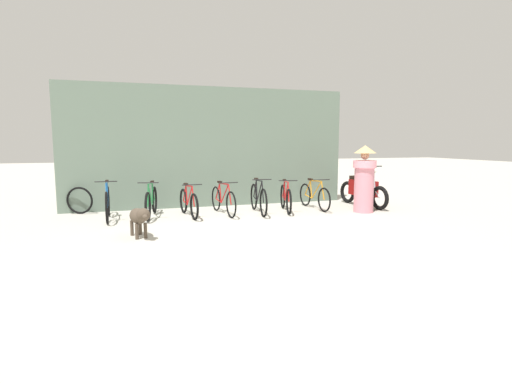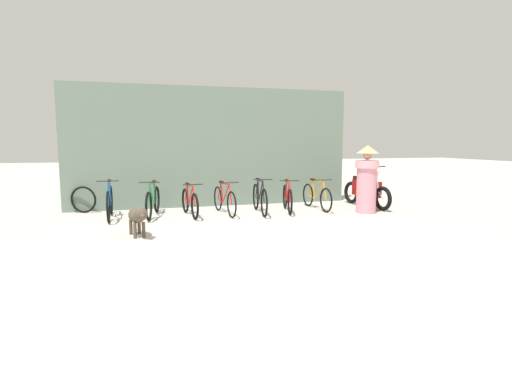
# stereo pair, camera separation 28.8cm
# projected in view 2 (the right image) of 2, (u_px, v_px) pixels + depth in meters

# --- Properties ---
(ground_plane) EXTENTS (60.00, 60.00, 0.00)m
(ground_plane) POSITION_uv_depth(u_px,v_px,m) (248.00, 236.00, 7.47)
(ground_plane) COLOR #B7B2A5
(shop_wall_back) EXTENTS (7.66, 0.20, 3.20)m
(shop_wall_back) POSITION_uv_depth(u_px,v_px,m) (213.00, 147.00, 10.80)
(shop_wall_back) COLOR slate
(shop_wall_back) RESTS_ON ground
(bicycle_0) EXTENTS (0.46, 1.73, 0.91)m
(bicycle_0) POSITION_uv_depth(u_px,v_px,m) (110.00, 202.00, 9.10)
(bicycle_0) COLOR black
(bicycle_0) RESTS_ON ground
(bicycle_1) EXTENTS (0.49, 1.73, 0.86)m
(bicycle_1) POSITION_uv_depth(u_px,v_px,m) (153.00, 202.00, 9.38)
(bicycle_1) COLOR black
(bicycle_1) RESTS_ON ground
(bicycle_2) EXTENTS (0.46, 1.58, 0.80)m
(bicycle_2) POSITION_uv_depth(u_px,v_px,m) (190.00, 202.00, 9.43)
(bicycle_2) COLOR black
(bicycle_2) RESTS_ON ground
(bicycle_3) EXTENTS (0.46, 1.70, 0.82)m
(bicycle_3) POSITION_uv_depth(u_px,v_px,m) (224.00, 200.00, 9.69)
(bicycle_3) COLOR black
(bicycle_3) RESTS_ON ground
(bicycle_4) EXTENTS (0.46, 1.75, 0.88)m
(bicycle_4) POSITION_uv_depth(u_px,v_px,m) (260.00, 199.00, 9.80)
(bicycle_4) COLOR black
(bicycle_4) RESTS_ON ground
(bicycle_5) EXTENTS (0.51, 1.57, 0.83)m
(bicycle_5) POSITION_uv_depth(u_px,v_px,m) (287.00, 198.00, 10.03)
(bicycle_5) COLOR black
(bicycle_5) RESTS_ON ground
(bicycle_6) EXTENTS (0.46, 1.66, 0.81)m
(bicycle_6) POSITION_uv_depth(u_px,v_px,m) (317.00, 196.00, 10.38)
(bicycle_6) COLOR black
(bicycle_6) RESTS_ON ground
(motorcycle) EXTENTS (0.58, 1.97, 1.12)m
(motorcycle) POSITION_uv_depth(u_px,v_px,m) (366.00, 190.00, 10.74)
(motorcycle) COLOR black
(motorcycle) RESTS_ON ground
(stray_dog) EXTENTS (0.43, 1.02, 0.59)m
(stray_dog) POSITION_uv_depth(u_px,v_px,m) (138.00, 216.00, 7.34)
(stray_dog) COLOR #4C3F33
(stray_dog) RESTS_ON ground
(person_in_robes) EXTENTS (0.77, 0.77, 1.66)m
(person_in_robes) POSITION_uv_depth(u_px,v_px,m) (367.00, 178.00, 9.79)
(person_in_robes) COLOR pink
(person_in_robes) RESTS_ON ground
(spare_tire_left) EXTENTS (0.64, 0.29, 0.67)m
(spare_tire_left) POSITION_uv_depth(u_px,v_px,m) (83.00, 200.00, 9.83)
(spare_tire_left) COLOR black
(spare_tire_left) RESTS_ON ground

